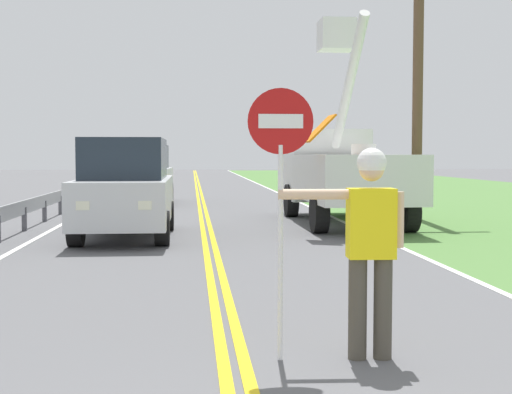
{
  "coord_description": "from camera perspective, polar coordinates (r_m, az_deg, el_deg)",
  "views": [
    {
      "loc": [
        -0.35,
        -2.53,
        1.77
      ],
      "look_at": [
        0.51,
        6.96,
        1.2
      ],
      "focal_mm": 50.2,
      "sensor_mm": 36.0,
      "label": 1
    }
  ],
  "objects": [
    {
      "name": "centerline_yellow_right",
      "position": [
        22.6,
        -4.04,
        -1.06
      ],
      "size": [
        0.11,
        110.0,
        0.01
      ],
      "primitive_type": "cube",
      "color": "yellow",
      "rests_on": "ground"
    },
    {
      "name": "oncoming_suv_nearest",
      "position": [
        15.37,
        -10.33,
        0.73
      ],
      "size": [
        1.93,
        4.62,
        2.1
      ],
      "color": "silver",
      "rests_on": "ground"
    },
    {
      "name": "stop_sign_paddle",
      "position": [
        6.08,
        1.96,
        2.83
      ],
      "size": [
        0.56,
        0.04,
        2.33
      ],
      "color": "silver",
      "rests_on": "ground"
    },
    {
      "name": "edge_line_left",
      "position": [
        22.83,
        -13.34,
        -1.1
      ],
      "size": [
        0.12,
        110.0,
        0.01
      ],
      "primitive_type": "cube",
      "color": "silver",
      "rests_on": "ground"
    },
    {
      "name": "guardrail_left_shoulder",
      "position": [
        18.44,
        -17.21,
        -0.61
      ],
      "size": [
        0.1,
        32.0,
        0.71
      ],
      "color": "#9EA0A3",
      "rests_on": "ground"
    },
    {
      "name": "utility_pole_near",
      "position": [
        20.08,
        12.8,
        11.04
      ],
      "size": [
        1.8,
        0.28,
        8.55
      ],
      "color": "brown",
      "rests_on": "ground"
    },
    {
      "name": "oncoming_suv_second",
      "position": [
        25.89,
        -8.91,
        1.82
      ],
      "size": [
        1.99,
        4.64,
        2.1
      ],
      "color": "silver",
      "rests_on": "ground"
    },
    {
      "name": "flagger_worker",
      "position": [
        6.22,
        9.04,
        -3.31
      ],
      "size": [
        1.09,
        0.26,
        1.83
      ],
      "color": "#474238",
      "rests_on": "ground"
    },
    {
      "name": "utility_bucket_truck",
      "position": [
        18.74,
        6.72,
        2.3
      ],
      "size": [
        2.67,
        6.83,
        5.33
      ],
      "color": "silver",
      "rests_on": "ground"
    },
    {
      "name": "edge_line_right",
      "position": [
        22.94,
        4.76,
        -0.99
      ],
      "size": [
        0.12,
        110.0,
        0.01
      ],
      "primitive_type": "cube",
      "color": "silver",
      "rests_on": "ground"
    },
    {
      "name": "centerline_yellow_left",
      "position": [
        22.6,
        -4.49,
        -1.06
      ],
      "size": [
        0.11,
        110.0,
        0.01
      ],
      "primitive_type": "cube",
      "color": "yellow",
      "rests_on": "ground"
    }
  ]
}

